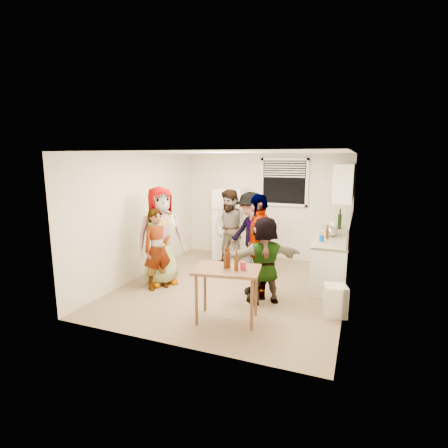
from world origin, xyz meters
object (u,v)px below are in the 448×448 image
at_px(guest_back_left, 231,267).
at_px(trash_bin, 335,300).
at_px(blue_cup, 321,241).
at_px(refrigerator, 231,223).
at_px(guest_black, 257,296).
at_px(beer_bottle_counter, 327,239).
at_px(red_cup, 243,269).
at_px(beer_bottle_table, 226,266).
at_px(guest_back_right, 250,273).
at_px(guest_grey, 163,283).
at_px(guest_orange, 263,302).
at_px(serving_table, 227,320).
at_px(kettle, 331,236).
at_px(wine_bottle, 339,229).
at_px(guest_stripe, 159,288).

bearing_deg(guest_back_left, trash_bin, -30.20).
bearing_deg(blue_cup, refrigerator, 149.74).
bearing_deg(guest_black, refrigerator, -177.47).
height_order(beer_bottle_counter, guest_back_left, beer_bottle_counter).
bearing_deg(red_cup, guest_black, 93.72).
height_order(beer_bottle_table, red_cup, beer_bottle_table).
height_order(beer_bottle_table, guest_back_right, beer_bottle_table).
bearing_deg(guest_grey, guest_orange, -54.41).
bearing_deg(guest_black, guest_back_left, -172.48).
bearing_deg(guest_black, serving_table, -38.09).
bearing_deg(kettle, guest_orange, -113.27).
height_order(wine_bottle, guest_back_left, wine_bottle).
bearing_deg(beer_bottle_table, wine_bottle, 64.97).
relative_size(guest_stripe, guest_back_right, 0.87).
relative_size(refrigerator, guest_orange, 1.15).
bearing_deg(blue_cup, red_cup, -116.34).
height_order(wine_bottle, red_cup, wine_bottle).
xyz_separation_m(serving_table, guest_back_right, (-0.31, 2.20, 0.00)).
xyz_separation_m(beer_bottle_counter, blue_cup, (-0.08, -0.23, 0.00)).
bearing_deg(guest_grey, kettle, -25.96).
height_order(guest_grey, guest_black, guest_grey).
height_order(guest_stripe, guest_black, guest_black).
height_order(wine_bottle, guest_back_right, wine_bottle).
xyz_separation_m(refrigerator, serving_table, (1.13, -3.19, -0.85)).
relative_size(guest_back_left, guest_orange, 1.17).
distance_m(wine_bottle, beer_bottle_counter, 1.10).
relative_size(red_cup, guest_grey, 0.06).
relative_size(kettle, red_cup, 2.23).
height_order(blue_cup, red_cup, blue_cup).
height_order(red_cup, guest_stripe, red_cup).
bearing_deg(wine_bottle, guest_back_right, -149.61).
bearing_deg(serving_table, guest_orange, 68.24).
distance_m(kettle, guest_stripe, 3.46).
relative_size(beer_bottle_counter, serving_table, 0.21).
bearing_deg(guest_stripe, refrigerator, 20.04).
distance_m(wine_bottle, guest_orange, 2.70).
bearing_deg(guest_back_right, guest_orange, -35.66).
relative_size(kettle, guest_black, 0.14).
distance_m(refrigerator, guest_back_left, 1.19).
relative_size(wine_bottle, guest_grey, 0.17).
bearing_deg(guest_stripe, beer_bottle_counter, -32.54).
relative_size(guest_stripe, guest_orange, 1.02).
bearing_deg(guest_stripe, guest_grey, 49.21).
distance_m(trash_bin, guest_back_right, 2.33).
distance_m(trash_bin, guest_grey, 3.26).
bearing_deg(serving_table, guest_stripe, 155.82).
distance_m(wine_bottle, trash_bin, 2.51).
xyz_separation_m(beer_bottle_table, guest_back_left, (-0.77, 2.29, -0.81)).
bearing_deg(wine_bottle, guest_back_left, -160.87).
bearing_deg(guest_stripe, guest_back_left, 5.92).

